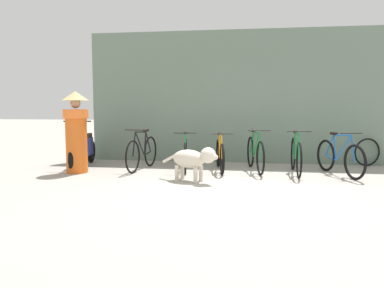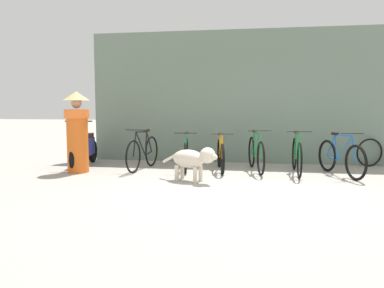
{
  "view_description": "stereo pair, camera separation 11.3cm",
  "coord_description": "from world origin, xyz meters",
  "views": [
    {
      "loc": [
        0.14,
        -5.92,
        1.36
      ],
      "look_at": [
        -0.86,
        1.02,
        0.65
      ],
      "focal_mm": 35.0,
      "sensor_mm": 36.0,
      "label": 1
    },
    {
      "loc": [
        0.25,
        -5.9,
        1.36
      ],
      "look_at": [
        -0.86,
        1.02,
        0.65
      ],
      "focal_mm": 35.0,
      "sensor_mm": 36.0,
      "label": 2
    }
  ],
  "objects": [
    {
      "name": "motorcycle",
      "position": [
        -3.46,
        1.95,
        0.41
      ],
      "size": [
        0.58,
        1.91,
        1.06
      ],
      "rotation": [
        0.0,
        0.0,
        -1.41
      ],
      "color": "black",
      "rests_on": "ground"
    },
    {
      "name": "bicycle_1",
      "position": [
        -1.14,
        1.94,
        0.34
      ],
      "size": [
        0.46,
        1.69,
        0.83
      ],
      "rotation": [
        0.0,
        0.0,
        -1.42
      ],
      "color": "black",
      "rests_on": "ground"
    },
    {
      "name": "stray_dog",
      "position": [
        -0.79,
        0.69,
        0.41
      ],
      "size": [
        1.11,
        0.64,
        0.64
      ],
      "rotation": [
        0.0,
        0.0,
        5.85
      ],
      "color": "beige",
      "rests_on": "ground"
    },
    {
      "name": "bicycle_3",
      "position": [
        0.34,
        1.99,
        0.37
      ],
      "size": [
        0.46,
        1.72,
        0.89
      ],
      "rotation": [
        0.0,
        0.0,
        -1.4
      ],
      "color": "black",
      "rests_on": "ground"
    },
    {
      "name": "bicycle_2",
      "position": [
        -0.39,
        1.95,
        0.33
      ],
      "size": [
        0.46,
        1.6,
        0.82
      ],
      "rotation": [
        0.0,
        0.0,
        -1.42
      ],
      "color": "black",
      "rests_on": "ground"
    },
    {
      "name": "person_in_robes",
      "position": [
        -3.29,
        1.27,
        0.88
      ],
      "size": [
        0.53,
        0.53,
        1.66
      ],
      "rotation": [
        0.0,
        0.0,
        3.15
      ],
      "color": "orange",
      "rests_on": "ground"
    },
    {
      "name": "bicycle_5",
      "position": [
        1.97,
        1.72,
        0.35
      ],
      "size": [
        0.63,
        1.58,
        0.87
      ],
      "rotation": [
        0.0,
        0.0,
        -1.24
      ],
      "color": "black",
      "rests_on": "ground"
    },
    {
      "name": "bicycle_4",
      "position": [
        1.15,
        1.77,
        0.37
      ],
      "size": [
        0.46,
        1.71,
        0.89
      ],
      "rotation": [
        0.0,
        0.0,
        -1.59
      ],
      "color": "black",
      "rests_on": "ground"
    },
    {
      "name": "spare_tire_left",
      "position": [
        2.88,
        2.98,
        0.32
      ],
      "size": [
        0.62,
        0.23,
        0.64
      ],
      "rotation": [
        0.0,
        0.0,
        0.32
      ],
      "color": "black",
      "rests_on": "ground"
    },
    {
      "name": "shop_wall_back",
      "position": [
        0.0,
        3.23,
        1.58
      ],
      "size": [
        7.37,
        0.2,
        3.16
      ],
      "color": "slate",
      "rests_on": "ground"
    },
    {
      "name": "ground_plane",
      "position": [
        0.0,
        0.0,
        0.0
      ],
      "size": [
        60.0,
        60.0,
        0.0
      ],
      "primitive_type": "plane",
      "color": "#9E998E"
    },
    {
      "name": "bicycle_0",
      "position": [
        -2.06,
        1.81,
        0.37
      ],
      "size": [
        0.46,
        1.63,
        0.89
      ],
      "rotation": [
        0.0,
        0.0,
        -1.7
      ],
      "color": "black",
      "rests_on": "ground"
    }
  ]
}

